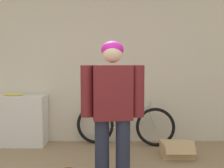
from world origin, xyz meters
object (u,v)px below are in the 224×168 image
object	(u,v)px
banana	(13,94)
cardboard_box	(176,149)
person	(112,105)
bicycle	(124,125)

from	to	relation	value
banana	cardboard_box	distance (m)	2.71
cardboard_box	person	bearing A→B (deg)	-133.08
bicycle	banana	world-z (taller)	banana
person	cardboard_box	xyz separation A→B (m)	(0.94, 1.01, -0.81)
banana	person	bearing A→B (deg)	-43.24
person	banana	size ratio (longest dim) A/B	4.22
bicycle	banana	size ratio (longest dim) A/B	4.36
person	banana	bearing A→B (deg)	129.35
person	banana	world-z (taller)	person
cardboard_box	bicycle	bearing A→B (deg)	144.01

